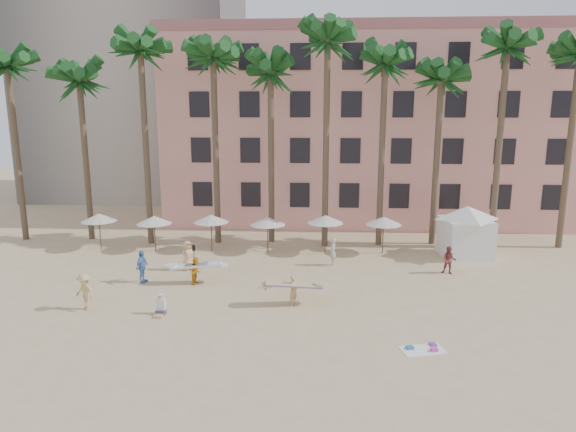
% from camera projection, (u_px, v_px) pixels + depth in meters
% --- Properties ---
extents(ground, '(120.00, 120.00, 0.00)m').
position_uv_depth(ground, '(263.00, 327.00, 23.81)').
color(ground, '#D1B789').
rests_on(ground, ground).
extents(pink_hotel, '(35.00, 14.00, 16.00)m').
position_uv_depth(pink_hotel, '(368.00, 129.00, 47.14)').
color(pink_hotel, '#F5A195').
rests_on(pink_hotel, ground).
extents(palm_row, '(44.40, 5.40, 16.30)m').
position_uv_depth(palm_row, '(291.00, 64.00, 35.74)').
color(palm_row, brown).
rests_on(palm_row, ground).
extents(umbrella_row, '(22.50, 2.70, 2.73)m').
position_uv_depth(umbrella_row, '(239.00, 219.00, 35.70)').
color(umbrella_row, '#332B23').
rests_on(umbrella_row, ground).
extents(cabana, '(4.99, 4.99, 3.50)m').
position_uv_depth(cabana, '(466.00, 227.00, 34.64)').
color(cabana, white).
rests_on(cabana, ground).
extents(beach_towel, '(2.00, 1.43, 0.14)m').
position_uv_depth(beach_towel, '(424.00, 349.00, 21.55)').
color(beach_towel, white).
rests_on(beach_towel, ground).
extents(carrier_yellow, '(2.97, 1.18, 1.59)m').
position_uv_depth(carrier_yellow, '(294.00, 288.00, 26.23)').
color(carrier_yellow, tan).
rests_on(carrier_yellow, ground).
extents(carrier_white, '(2.95, 1.07, 1.57)m').
position_uv_depth(carrier_white, '(196.00, 269.00, 29.47)').
color(carrier_white, orange).
rests_on(carrier_white, ground).
extents(beachgoers, '(20.83, 9.06, 1.92)m').
position_uv_depth(beachgoers, '(217.00, 268.00, 29.43)').
color(beachgoers, '#DDAF7D').
rests_on(beachgoers, ground).
extents(paddle, '(0.18, 0.04, 2.23)m').
position_uv_depth(paddle, '(194.00, 259.00, 29.66)').
color(paddle, black).
rests_on(paddle, ground).
extents(seated_man, '(0.45, 0.79, 1.02)m').
position_uv_depth(seated_man, '(161.00, 308.00, 25.14)').
color(seated_man, '#3F3F4C').
rests_on(seated_man, ground).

